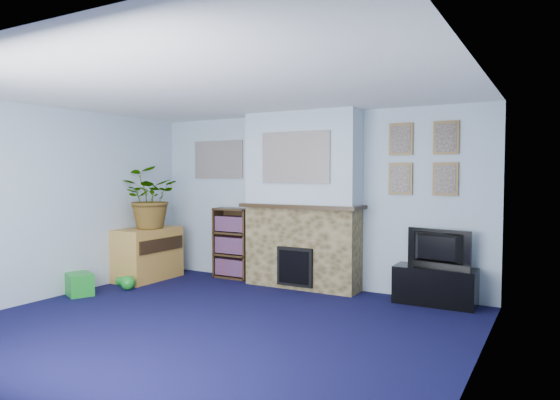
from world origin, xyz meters
The scene contains 25 objects.
floor centered at (0.00, 0.00, 0.00)m, with size 5.00×4.50×0.01m, color #0E0E35.
ceiling centered at (0.00, 0.00, 2.40)m, with size 5.00×4.50×0.01m, color white.
wall_back centered at (0.00, 2.25, 1.20)m, with size 5.00×0.04×2.40m, color #ACBFD0.
wall_left centered at (-2.50, 0.00, 1.20)m, with size 0.04×4.50×2.40m, color #ACBFD0.
wall_right centered at (2.50, 0.00, 1.20)m, with size 0.04×4.50×2.40m, color #ACBFD0.
chimney_breast centered at (0.00, 2.05, 1.18)m, with size 1.72×0.50×2.40m.
collage_main centered at (0.00, 1.84, 1.78)m, with size 1.00×0.03×0.68m, color gray.
collage_left centered at (-1.55, 2.23, 1.78)m, with size 0.90×0.03×0.58m, color gray.
portrait_tl centered at (1.30, 2.23, 2.00)m, with size 0.30×0.03×0.40m, color brown.
portrait_tr centered at (1.85, 2.23, 2.00)m, with size 0.30×0.03×0.40m, color brown.
portrait_bl centered at (1.30, 2.23, 1.50)m, with size 0.30×0.03×0.40m, color brown.
portrait_br centered at (1.85, 2.23, 1.50)m, with size 0.30×0.03×0.40m, color brown.
tv_stand centered at (1.79, 2.03, 0.23)m, with size 0.95×0.40×0.45m, color black.
television centered at (1.79, 2.05, 0.67)m, with size 0.78×0.10×0.45m, color black.
bookshelf centered at (-1.19, 2.11, 0.50)m, with size 0.58×0.28×1.05m.
sideboard centered at (-2.24, 1.40, 0.35)m, with size 0.54×0.98×0.76m, color #BD8C3C.
potted_plant centered at (-2.19, 1.35, 1.22)m, with size 0.83×0.72×0.92m, color #26661E.
mantel_clock centered at (-0.05, 2.00, 1.22)m, with size 0.10×0.06×0.14m, color gold.
mantel_candle centered at (0.29, 2.00, 1.23)m, with size 0.05×0.05×0.17m, color #B2BFC6.
mantel_teddy centered at (-0.60, 2.00, 1.22)m, with size 0.12×0.12×0.12m, color gray.
mantel_can centered at (0.70, 2.00, 1.21)m, with size 0.06×0.06×0.12m, color #198C26.
green_crate centered at (-2.30, 0.24, 0.14)m, with size 0.36×0.28×0.28m, color #198C26.
toy_ball centered at (-1.98, 0.75, 0.09)m, with size 0.19×0.19×0.19m, color #198C26.
toy_block centered at (-2.30, 0.21, 0.11)m, with size 0.17×0.17×0.21m, color #198C26.
toy_tube centered at (-2.17, 0.91, 0.07)m, with size 0.13×0.13×0.28m, color #198C26.
Camera 1 is at (3.07, -4.02, 1.56)m, focal length 32.00 mm.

